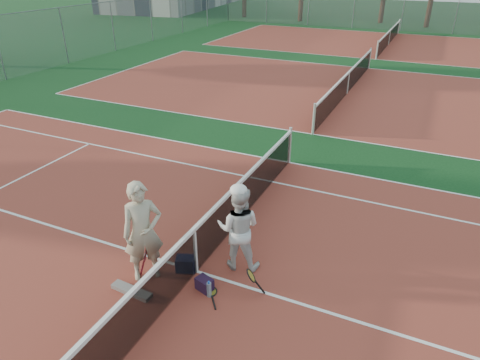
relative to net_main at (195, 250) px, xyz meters
name	(u,v)px	position (x,y,z in m)	size (l,w,h in m)	color
ground	(197,271)	(0.00, 0.00, -0.51)	(130.00, 130.00, 0.00)	#0E3615
court_main	(197,271)	(0.00, 0.00, -0.51)	(23.77, 10.97, 0.01)	maroon
court_far_a	(347,94)	(0.00, 13.50, -0.51)	(23.77, 10.97, 0.01)	maroon
court_far_b	(388,45)	(0.00, 27.00, -0.51)	(23.77, 10.97, 0.01)	maroon
net_main	(195,250)	(0.00, 0.00, 0.00)	(0.10, 10.98, 1.02)	black
net_far_a	(348,82)	(0.00, 13.50, 0.00)	(0.10, 10.98, 1.02)	black
net_far_b	(389,37)	(0.00, 27.00, 0.00)	(0.10, 10.98, 1.02)	black
fence_back	(403,12)	(0.00, 34.00, 0.99)	(32.00, 0.06, 3.00)	slate
player_a	(143,232)	(-0.79, -0.48, 0.48)	(0.72, 0.48, 1.99)	#B4A98C
player_b	(239,228)	(0.66, 0.53, 0.36)	(0.84, 0.66, 1.73)	silver
racket_red	(146,262)	(-0.81, -0.47, -0.22)	(0.20, 0.27, 0.58)	maroon
racket_black_held	(251,282)	(1.20, -0.12, -0.25)	(0.34, 0.27, 0.53)	black
racket_spare	(211,291)	(0.52, -0.39, -0.49)	(0.60, 0.27, 0.03)	black
sports_bag_navy	(186,264)	(-0.21, -0.04, -0.36)	(0.37, 0.25, 0.29)	#111333
sports_bag_purple	(204,284)	(0.39, -0.38, -0.39)	(0.31, 0.21, 0.25)	black
net_cover_canvas	(132,291)	(-0.77, -1.01, -0.47)	(0.82, 0.19, 0.09)	slate
water_bottle	(209,290)	(0.55, -0.50, -0.36)	(0.09, 0.09, 0.30)	silver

